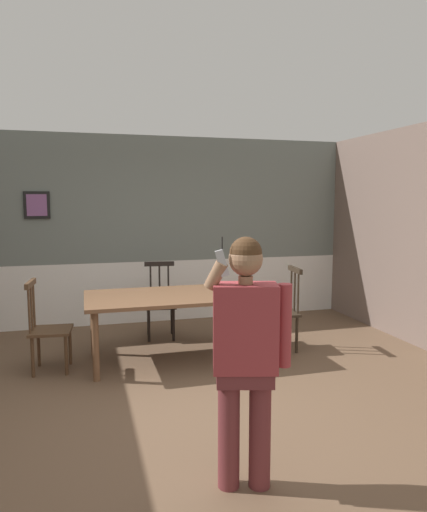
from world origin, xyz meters
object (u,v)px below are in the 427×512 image
(dining_table, at_px, (173,301))
(chair_at_table_head, at_px, (283,311))
(person_figure, at_px, (246,348))
(chair_near_window, at_px, (160,302))
(chair_by_doorway, at_px, (47,328))

(dining_table, bearing_deg, chair_at_table_head, 0.05)
(chair_at_table_head, relative_size, person_figure, 0.63)
(dining_table, height_order, chair_near_window, chair_near_window)
(chair_at_table_head, bearing_deg, person_figure, 157.14)
(chair_near_window, distance_m, person_figure, 3.48)
(chair_near_window, height_order, chair_at_table_head, chair_at_table_head)
(chair_by_doorway, distance_m, person_figure, 2.90)
(chair_near_window, bearing_deg, person_figure, 96.36)
(dining_table, xyz_separation_m, chair_by_doorway, (-1.37, -0.00, -0.22))
(chair_near_window, bearing_deg, chair_by_doorway, 40.48)
(person_figure, bearing_deg, chair_at_table_head, -103.72)
(dining_table, xyz_separation_m, chair_near_window, (0.00, 0.93, -0.22))
(chair_near_window, relative_size, person_figure, 0.62)
(chair_by_doorway, height_order, person_figure, person_figure)
(dining_table, bearing_deg, chair_by_doorway, -179.94)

